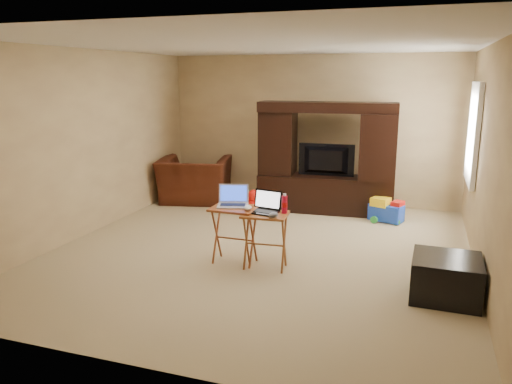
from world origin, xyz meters
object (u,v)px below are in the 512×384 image
(ottoman, at_px, (446,278))
(laptop_right, at_px, (262,202))
(child_rocker, at_px, (280,193))
(laptop_left, at_px, (233,196))
(tray_table_right, at_px, (265,241))
(entertainment_center, at_px, (326,158))
(tray_table_left, at_px, (235,235))
(mouse_right, at_px, (273,215))
(water_bottle, at_px, (285,205))
(plush_toy, at_px, (254,202))
(television, at_px, (325,161))
(push_toy, at_px, (386,210))
(mouse_left, at_px, (248,208))
(recliner, at_px, (195,180))

(ottoman, distance_m, laptop_right, 2.05)
(child_rocker, xyz_separation_m, laptop_right, (0.52, -2.53, 0.50))
(laptop_left, bearing_deg, tray_table_right, -27.61)
(tray_table_right, distance_m, laptop_right, 0.44)
(entertainment_center, xyz_separation_m, tray_table_right, (-0.17, -2.66, -0.55))
(tray_table_left, xyz_separation_m, mouse_right, (0.52, -0.17, 0.34))
(laptop_right, bearing_deg, water_bottle, 24.07)
(plush_toy, xyz_separation_m, mouse_right, (0.97, -2.17, 0.46))
(entertainment_center, height_order, child_rocker, entertainment_center)
(mouse_right, bearing_deg, plush_toy, 114.07)
(child_rocker, xyz_separation_m, mouse_right, (0.69, -2.67, 0.40))
(television, relative_size, push_toy, 1.79)
(plush_toy, bearing_deg, mouse_right, -65.93)
(push_toy, relative_size, laptop_left, 1.42)
(push_toy, height_order, laptop_right, laptop_right)
(tray_table_left, relative_size, tray_table_right, 1.04)
(tray_table_left, distance_m, tray_table_right, 0.39)
(television, bearing_deg, plush_toy, 27.03)
(push_toy, relative_size, tray_table_left, 0.74)
(mouse_left, bearing_deg, child_rocker, 97.96)
(television, bearing_deg, entertainment_center, -91.98)
(plush_toy, distance_m, water_bottle, 2.29)
(plush_toy, height_order, mouse_left, mouse_left)
(ottoman, xyz_separation_m, tray_table_left, (-2.31, 0.23, 0.13))
(recliner, xyz_separation_m, tray_table_right, (2.11, -2.58, -0.06))
(mouse_right, bearing_deg, laptop_right, 140.53)
(laptop_right, bearing_deg, push_toy, 72.85)
(television, height_order, ottoman, television)
(water_bottle, bearing_deg, mouse_right, -109.29)
(ottoman, relative_size, tray_table_left, 0.96)
(push_toy, xyz_separation_m, tray_table_left, (-1.55, -2.31, 0.15))
(recliner, height_order, laptop_left, laptop_left)
(child_rocker, distance_m, push_toy, 1.73)
(plush_toy, height_order, tray_table_right, tray_table_right)
(television, height_order, recliner, television)
(laptop_right, xyz_separation_m, water_bottle, (0.24, 0.06, -0.02))
(push_toy, xyz_separation_m, tray_table_right, (-1.16, -2.36, 0.14))
(push_toy, xyz_separation_m, mouse_right, (-1.03, -2.48, 0.49))
(push_toy, bearing_deg, entertainment_center, -177.14)
(tray_table_right, xyz_separation_m, mouse_right, (0.13, -0.12, 0.35))
(recliner, relative_size, laptop_right, 3.48)
(child_rocker, distance_m, laptop_right, 2.63)
(recliner, distance_m, plush_toy, 1.38)
(ottoman, bearing_deg, mouse_left, 175.57)
(recliner, distance_m, tray_table_left, 3.05)
(mouse_right, bearing_deg, mouse_left, 162.87)
(ottoman, relative_size, water_bottle, 3.25)
(laptop_right, bearing_deg, laptop_left, -179.18)
(laptop_right, xyz_separation_m, mouse_left, (-0.16, -0.04, -0.07))
(mouse_right, bearing_deg, tray_table_left, 161.73)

